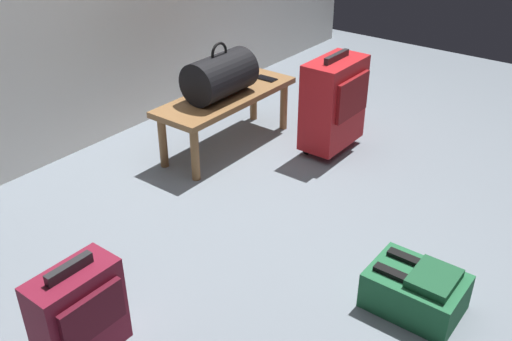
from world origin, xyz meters
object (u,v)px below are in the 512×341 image
Objects in this scene: backpack_green at (416,290)px; suitcase_small_burgundy at (79,313)px; cell_phone at (266,78)px; suitcase_upright_red at (334,102)px; duffel_bag_black at (220,76)px; bench at (227,102)px.

suitcase_small_burgundy is at bearing 140.12° from backpack_green.
suitcase_upright_red reaches higher than cell_phone.
backpack_green is at bearing -123.65° from cell_phone.
suitcase_small_burgundy reaches higher than cell_phone.
duffel_bag_black is 0.43m from cell_phone.
backpack_green is at bearing -111.27° from duffel_bag_black.
suitcase_upright_red is (0.42, -0.56, -0.17)m from duffel_bag_black.
bench is 1.84m from suitcase_small_burgundy.
bench is 0.36m from cell_phone.
bench is 6.94× the size of cell_phone.
backpack_green is at bearing -135.29° from suitcase_upright_red.
suitcase_upright_red reaches higher than backpack_green.
bench is 0.67m from suitcase_upright_red.
cell_phone is 1.87m from backpack_green.
duffel_bag_black is 0.96× the size of suitcase_small_burgundy.
suitcase_upright_red is 1.48m from backpack_green.
duffel_bag_black is at bearing 127.18° from suitcase_upright_red.
cell_phone is 0.23× the size of suitcase_upright_red.
suitcase_upright_red is 1.37× the size of suitcase_small_burgundy.
suitcase_small_burgundy is (-2.04, -0.69, -0.13)m from cell_phone.
duffel_bag_black reaches higher than suitcase_small_burgundy.
cell_phone is (0.35, -0.04, 0.06)m from bench.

